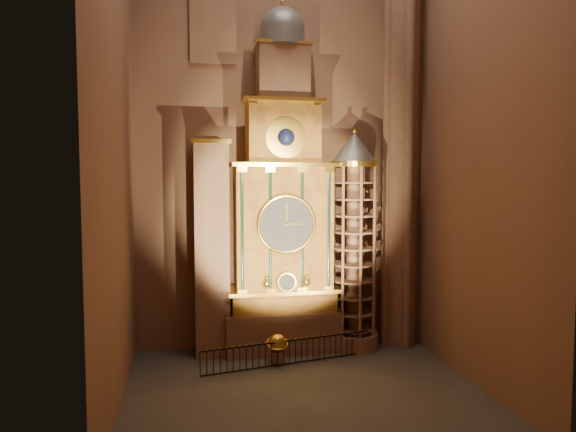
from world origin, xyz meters
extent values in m
plane|color=#383330|center=(0.00, 0.00, 0.00)|extent=(14.00, 14.00, 0.00)
plane|color=#8F654D|center=(0.00, 6.00, 11.00)|extent=(22.00, 0.00, 22.00)
plane|color=#8F654D|center=(-7.00, 0.00, 11.00)|extent=(0.00, 22.00, 22.00)
plane|color=#8F654D|center=(7.00, 0.00, 11.00)|extent=(0.00, 22.00, 22.00)
cube|color=#8C634C|center=(0.00, 5.00, 1.00)|extent=(5.60, 2.20, 2.00)
cube|color=maroon|center=(0.00, 5.00, 2.50)|extent=(5.00, 2.00, 1.00)
cube|color=gold|center=(0.00, 4.95, 3.05)|extent=(5.40, 2.30, 0.18)
cube|color=maroon|center=(0.00, 5.00, 6.00)|extent=(4.60, 2.00, 6.00)
cylinder|color=black|center=(-2.05, 4.14, 6.00)|extent=(0.32, 0.32, 5.60)
cylinder|color=black|center=(-0.75, 4.14, 6.00)|extent=(0.32, 0.32, 5.60)
cylinder|color=black|center=(0.75, 4.14, 6.00)|extent=(0.32, 0.32, 5.60)
cylinder|color=black|center=(2.05, 4.14, 6.00)|extent=(0.32, 0.32, 5.60)
cube|color=gold|center=(0.00, 4.95, 9.05)|extent=(5.00, 2.25, 0.18)
cylinder|color=#2D3033|center=(0.00, 3.99, 6.30)|extent=(2.60, 0.12, 2.60)
torus|color=gold|center=(0.00, 3.94, 6.30)|extent=(2.80, 0.16, 2.80)
cylinder|color=gold|center=(0.00, 3.84, 3.60)|extent=(0.90, 0.10, 0.90)
sphere|color=gold|center=(-0.95, 3.89, 3.55)|extent=(0.36, 0.36, 0.36)
sphere|color=gold|center=(0.95, 3.89, 3.55)|extent=(0.36, 0.36, 0.36)
cube|color=maroon|center=(0.00, 5.00, 10.50)|extent=(3.40, 1.80, 3.00)
sphere|color=#0D1A42|center=(0.00, 4.09, 10.30)|extent=(0.80, 0.80, 0.80)
cube|color=gold|center=(0.00, 4.95, 12.05)|extent=(3.80, 2.00, 0.15)
cube|color=#8C634C|center=(0.00, 5.00, 13.30)|extent=(2.40, 1.60, 2.60)
sphere|color=slate|center=(0.00, 5.00, 15.40)|extent=(2.10, 2.10, 2.10)
cylinder|color=gold|center=(0.00, 5.00, 16.30)|extent=(0.14, 0.14, 0.80)
cube|color=#8C634C|center=(-3.40, 5.00, 5.00)|extent=(1.60, 1.40, 10.00)
cube|color=gold|center=(-3.40, 4.58, 3.00)|extent=(1.35, 0.10, 2.10)
cube|color=#432012|center=(-3.40, 4.52, 3.00)|extent=(1.05, 0.04, 1.75)
cube|color=gold|center=(-3.40, 4.58, 5.60)|extent=(1.35, 0.10, 2.10)
cube|color=#432012|center=(-3.40, 4.52, 5.60)|extent=(1.05, 0.04, 1.75)
cube|color=gold|center=(-3.40, 4.58, 8.20)|extent=(1.35, 0.10, 2.10)
cube|color=#432012|center=(-3.40, 4.52, 8.20)|extent=(1.05, 0.04, 1.75)
cube|color=gold|center=(-3.40, 5.00, 10.10)|extent=(1.80, 1.60, 0.20)
cylinder|color=#8C634C|center=(3.50, 4.70, 0.40)|extent=(2.50, 2.50, 0.80)
cylinder|color=#8C634C|center=(3.50, 4.70, 4.90)|extent=(0.70, 0.70, 8.20)
cylinder|color=gold|center=(3.50, 4.70, 9.10)|extent=(2.40, 2.40, 0.25)
cone|color=slate|center=(3.50, 4.70, 9.90)|extent=(2.30, 2.30, 1.50)
sphere|color=gold|center=(3.50, 4.70, 10.70)|extent=(0.20, 0.20, 0.20)
cylinder|color=#8C634C|center=(6.10, 5.00, 11.00)|extent=(1.60, 1.60, 22.00)
cylinder|color=#8C634C|center=(6.90, 5.00, 11.00)|extent=(0.44, 0.44, 22.00)
cylinder|color=#8C634C|center=(5.30, 5.00, 11.00)|extent=(0.44, 0.44, 22.00)
cylinder|color=#8C634C|center=(6.10, 5.80, 11.00)|extent=(0.44, 0.44, 22.00)
cylinder|color=#8C634C|center=(6.10, 4.20, 11.00)|extent=(0.44, 0.44, 22.00)
cube|color=navy|center=(-3.20, 5.94, 16.50)|extent=(2.00, 0.10, 5.00)
cube|color=#8C634C|center=(-3.20, 5.88, 16.50)|extent=(2.20, 0.06, 5.20)
cylinder|color=#8C634C|center=(-0.60, 3.01, 0.31)|extent=(0.53, 0.53, 0.62)
sphere|color=gold|center=(-0.60, 3.01, 1.02)|extent=(0.80, 0.80, 0.80)
torus|color=gold|center=(-0.60, 3.01, 1.02)|extent=(0.98, 0.92, 0.43)
cube|color=black|center=(-0.07, 2.84, 1.13)|extent=(7.98, 1.61, 0.05)
cube|color=black|center=(-0.07, 2.84, 0.10)|extent=(7.98, 1.61, 0.05)
camera|label=1|loc=(-4.34, -19.31, 8.33)|focal=32.00mm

